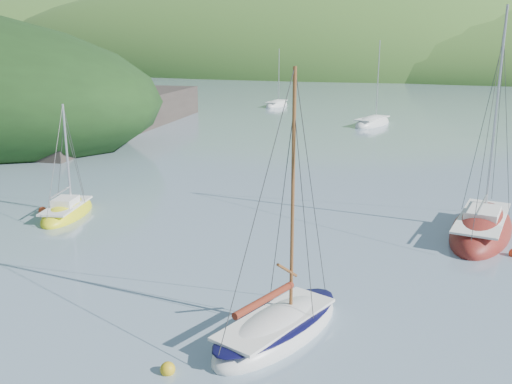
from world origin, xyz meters
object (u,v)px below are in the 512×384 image
at_px(distant_sloop_a, 372,124).
at_px(distant_sloop_c, 277,105).
at_px(daysailer_white, 278,329).
at_px(sailboat_yellow, 67,213).
at_px(sloop_red, 481,230).

bearing_deg(distant_sloop_a, distant_sloop_c, 154.25).
xyz_separation_m(daysailer_white, sailboat_yellow, (-15.62, 7.87, -0.05)).
bearing_deg(distant_sloop_c, distant_sloop_a, -37.67).
bearing_deg(distant_sloop_a, daysailer_white, -68.80).
bearing_deg(sloop_red, sailboat_yellow, -160.34).
bearing_deg(distant_sloop_a, sailboat_yellow, -88.67).
bearing_deg(sloop_red, daysailer_white, -108.49).
bearing_deg(daysailer_white, distant_sloop_c, 126.56).
distance_m(daysailer_white, distant_sloop_a, 49.68).
relative_size(sloop_red, distant_sloop_c, 1.35).
distance_m(sailboat_yellow, distant_sloop_c, 55.58).
height_order(sailboat_yellow, distant_sloop_c, distant_sloop_c).
xyz_separation_m(sailboat_yellow, distant_sloop_a, (8.51, 41.30, 0.01)).
distance_m(sloop_red, distant_sloop_c, 57.70).
relative_size(daysailer_white, distant_sloop_a, 0.91).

